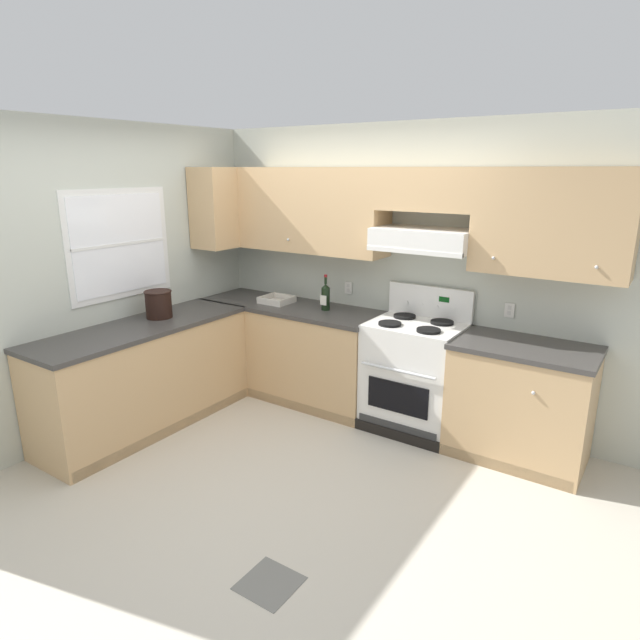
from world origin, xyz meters
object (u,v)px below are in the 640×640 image
Objects in this scene: stove at (414,375)px; wine_bottle at (326,296)px; bucket at (159,304)px; bowl at (277,301)px.

wine_bottle is (-0.91, 0.02, 0.56)m from stove.
wine_bottle is at bearing 178.45° from stove.
wine_bottle is 1.48m from bucket.
stove is 1.07m from wine_bottle.
wine_bottle reaches higher than bowl.
bucket is at bearing -153.04° from stove.
stove is 1.53m from bowl.
bucket reaches higher than bowl.
wine_bottle is 0.56m from bowl.
wine_bottle is 1.16× the size of bowl.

